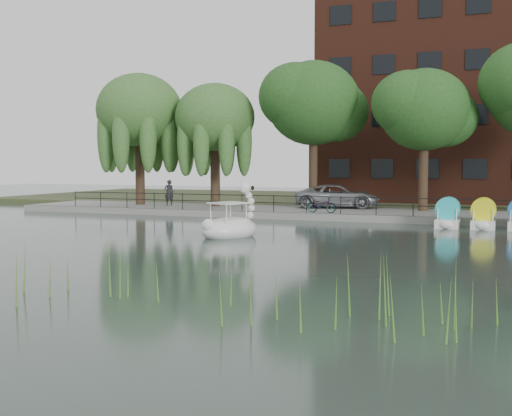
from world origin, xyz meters
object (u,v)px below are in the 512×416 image
Objects in this scene: minivan at (337,195)px; pedestrian at (169,191)px; bicycle at (322,204)px; swan_boat at (230,225)px.

minivan is 11.40m from pedestrian.
swan_boat is at bearing 177.41° from bicycle.
bicycle is at bearing 168.77° from minivan.
pedestrian is (-11.44, 2.63, 0.49)m from bicycle.
bicycle is (0.16, -4.23, -0.36)m from minivan.
pedestrian is at bearing 82.89° from bicycle.
swan_boat reaches higher than pedestrian.
pedestrian reaches higher than bicycle.
swan_boat is (9.98, -12.45, -0.86)m from pedestrian.
minivan is 4.25m from bicycle.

